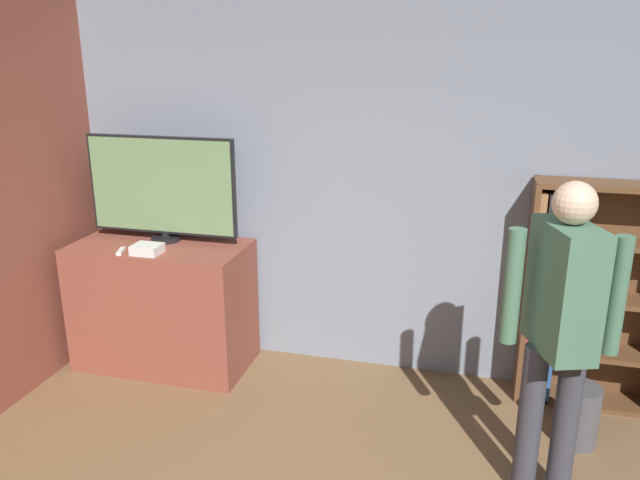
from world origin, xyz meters
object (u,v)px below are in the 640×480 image
at_px(television, 162,188).
at_px(waste_bin, 577,414).
at_px(bookshelf, 580,297).
at_px(game_console, 147,249).
at_px(person, 560,320).

distance_m(television, waste_bin, 3.20).
xyz_separation_m(television, bookshelf, (2.97, 0.12, -0.61)).
distance_m(bookshelf, waste_bin, 0.78).
relative_size(game_console, bookshelf, 0.13).
bearing_deg(game_console, bookshelf, 8.47).
height_order(television, person, person).
xyz_separation_m(television, person, (2.71, -0.95, -0.32)).
xyz_separation_m(bookshelf, waste_bin, (-0.02, -0.53, -0.57)).
height_order(television, bookshelf, television).
relative_size(bookshelf, person, 0.88).
xyz_separation_m(television, waste_bin, (2.95, -0.40, -1.18)).
bearing_deg(bookshelf, person, -103.57).
bearing_deg(person, television, -128.89).
distance_m(television, game_console, 0.49).
height_order(game_console, person, person).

